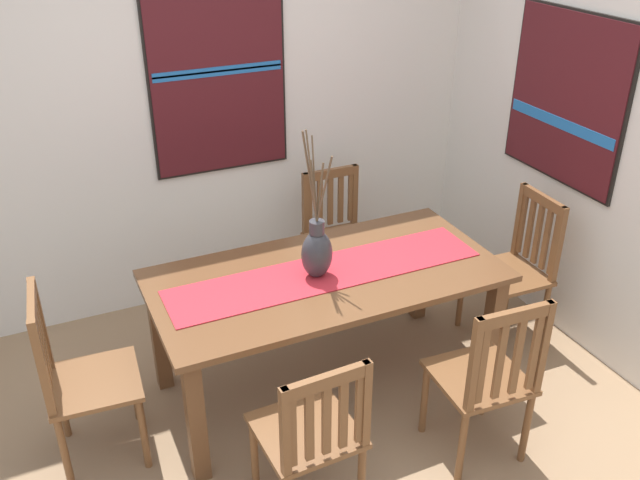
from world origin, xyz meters
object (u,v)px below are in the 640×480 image
object	(u,v)px
centerpiece_vase	(317,250)
painting_on_back_wall	(217,63)
dining_table	(326,290)
chair_0	(312,434)
chair_1	(516,265)
chair_4	(338,233)
painting_on_side_wall	(567,98)
chair_2	(487,377)
chair_3	(78,376)

from	to	relation	value
centerpiece_vase	painting_on_back_wall	distance (m)	1.43
dining_table	painting_on_back_wall	size ratio (longest dim) A/B	1.34
chair_0	chair_1	bearing A→B (deg)	24.30
chair_4	dining_table	bearing A→B (deg)	-119.94
chair_4	chair_0	bearing A→B (deg)	-119.40
painting_on_side_wall	dining_table	bearing A→B (deg)	-175.62
chair_1	dining_table	bearing A→B (deg)	178.86
chair_0	chair_2	size ratio (longest dim) A/B	0.94
chair_0	centerpiece_vase	bearing A→B (deg)	64.25
chair_4	painting_on_back_wall	size ratio (longest dim) A/B	0.64
dining_table	chair_3	world-z (taller)	chair_3
painting_on_side_wall	chair_0	bearing A→B (deg)	-155.68
painting_on_back_wall	chair_2	bearing A→B (deg)	-73.37
chair_3	centerpiece_vase	bearing A→B (deg)	-0.19
chair_2	painting_on_back_wall	xyz separation A→B (m)	(-0.61, 2.04, 1.08)
dining_table	painting_on_side_wall	size ratio (longest dim) A/B	1.86
chair_0	chair_4	size ratio (longest dim) A/B	1.00
chair_1	painting_on_back_wall	world-z (taller)	painting_on_back_wall
chair_4	painting_on_side_wall	xyz separation A→B (m)	(1.10, -0.71, 0.97)
centerpiece_vase	painting_on_back_wall	world-z (taller)	painting_on_back_wall
dining_table	painting_on_back_wall	distance (m)	1.56
chair_0	painting_on_back_wall	distance (m)	2.32
chair_1	painting_on_side_wall	xyz separation A→B (m)	(0.32, 0.15, 0.95)
chair_1	chair_3	distance (m)	2.54
chair_0	chair_2	distance (m)	0.89
chair_0	chair_2	bearing A→B (deg)	-1.08
dining_table	chair_1	bearing A→B (deg)	-1.14
chair_3	painting_on_back_wall	size ratio (longest dim) A/B	0.69
chair_1	chair_4	world-z (taller)	chair_1
chair_0	painting_on_back_wall	xyz separation A→B (m)	(0.28, 2.03, 1.10)
centerpiece_vase	chair_4	distance (m)	1.08
chair_4	chair_1	bearing A→B (deg)	-47.59
chair_3	chair_4	distance (m)	1.95
chair_3	dining_table	bearing A→B (deg)	0.22
dining_table	centerpiece_vase	distance (m)	0.26
chair_2	painting_on_side_wall	bearing A→B (deg)	39.66
dining_table	chair_0	world-z (taller)	chair_0
dining_table	chair_1	size ratio (longest dim) A/B	1.97
chair_1	chair_4	distance (m)	1.15
painting_on_side_wall	chair_4	bearing A→B (deg)	147.28
painting_on_back_wall	painting_on_side_wall	distance (m)	2.06
dining_table	painting_on_back_wall	bearing A→B (deg)	96.91
centerpiece_vase	chair_0	size ratio (longest dim) A/B	0.91
centerpiece_vase	painting_on_side_wall	bearing A→B (deg)	4.54
centerpiece_vase	painting_on_back_wall	size ratio (longest dim) A/B	0.59
dining_table	chair_4	size ratio (longest dim) A/B	2.09
dining_table	painting_on_side_wall	bearing A→B (deg)	4.38
painting_on_side_wall	centerpiece_vase	bearing A→B (deg)	-175.46
chair_0	chair_4	world-z (taller)	chair_0
centerpiece_vase	chair_2	world-z (taller)	centerpiece_vase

